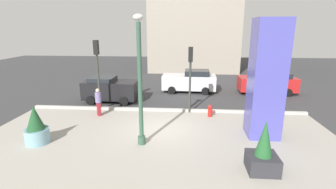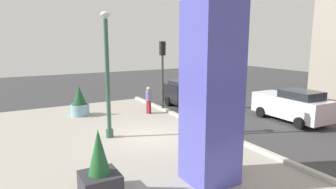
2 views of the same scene
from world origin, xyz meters
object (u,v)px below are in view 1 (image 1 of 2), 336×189
at_px(lamp_post, 140,85).
at_px(pedestrian_crossing, 98,101).
at_px(pedestrian_by_curb, 95,89).
at_px(car_passing_lane, 268,83).
at_px(potted_plant_by_pillar, 263,153).
at_px(car_curb_east, 110,89).
at_px(fire_hydrant, 210,111).
at_px(potted_plant_near_left, 36,128).
at_px(art_pillar_blue, 266,80).
at_px(traffic_light_corner, 97,64).
at_px(car_curb_west, 190,81).
at_px(traffic_light_far_side, 190,69).

xyz_separation_m(lamp_post, pedestrian_crossing, (-3.35, 3.70, -1.91)).
height_order(pedestrian_by_curb, pedestrian_crossing, pedestrian_by_curb).
xyz_separation_m(lamp_post, car_passing_lane, (8.77, 10.10, -1.98)).
relative_size(potted_plant_by_pillar, car_curb_east, 0.52).
bearing_deg(fire_hydrant, pedestrian_crossing, -177.09).
height_order(lamp_post, potted_plant_near_left, lamp_post).
distance_m(art_pillar_blue, traffic_light_corner, 10.20).
bearing_deg(car_curb_west, car_curb_east, -150.33).
xyz_separation_m(art_pillar_blue, car_curb_east, (-9.47, 5.31, -1.95)).
bearing_deg(pedestrian_by_curb, potted_plant_by_pillar, -41.71).
xyz_separation_m(fire_hydrant, traffic_light_far_side, (-1.27, 0.74, 2.48)).
xyz_separation_m(potted_plant_by_pillar, car_passing_lane, (3.74, 12.04, 0.14)).
distance_m(car_passing_lane, car_curb_west, 6.44).
distance_m(traffic_light_far_side, pedestrian_by_curb, 7.36).
distance_m(traffic_light_corner, pedestrian_crossing, 2.46).
relative_size(car_curb_east, pedestrian_by_curb, 2.22).
bearing_deg(traffic_light_corner, pedestrian_by_curb, 117.68).
bearing_deg(potted_plant_by_pillar, car_curb_west, 102.61).
relative_size(art_pillar_blue, traffic_light_far_side, 1.38).
distance_m(lamp_post, traffic_light_far_side, 5.31).
xyz_separation_m(potted_plant_by_pillar, traffic_light_far_side, (-2.75, 6.73, 2.09)).
bearing_deg(car_curb_east, lamp_post, -62.47).
relative_size(fire_hydrant, pedestrian_crossing, 0.43).
height_order(art_pillar_blue, traffic_light_corner, art_pillar_blue).
distance_m(potted_plant_near_left, traffic_light_far_side, 9.09).
xyz_separation_m(potted_plant_near_left, traffic_light_far_side, (7.26, 5.06, 2.07)).
bearing_deg(pedestrian_crossing, potted_plant_by_pillar, -33.93).
distance_m(art_pillar_blue, potted_plant_near_left, 11.25).
distance_m(potted_plant_near_left, pedestrian_by_curb, 6.93).
bearing_deg(fire_hydrant, car_curb_west, 101.29).
relative_size(potted_plant_near_left, car_curb_east, 0.47).
distance_m(car_passing_lane, pedestrian_by_curb, 13.81).
bearing_deg(traffic_light_far_side, potted_plant_by_pillar, -67.77).
xyz_separation_m(traffic_light_far_side, car_curb_east, (-5.82, 2.00, -1.90)).
distance_m(potted_plant_near_left, fire_hydrant, 9.56).
distance_m(lamp_post, potted_plant_near_left, 5.41).
height_order(potted_plant_by_pillar, car_curb_east, potted_plant_by_pillar).
height_order(art_pillar_blue, car_curb_east, art_pillar_blue).
distance_m(traffic_light_far_side, car_curb_east, 6.44).
bearing_deg(potted_plant_near_left, art_pillar_blue, 9.17).
bearing_deg(car_passing_lane, car_curb_west, 179.67).
relative_size(fire_hydrant, car_passing_lane, 0.16).
xyz_separation_m(traffic_light_corner, car_passing_lane, (12.45, 5.21, -2.20)).
xyz_separation_m(lamp_post, potted_plant_near_left, (-4.98, -0.27, -2.10)).
bearing_deg(fire_hydrant, car_curb_east, 158.80).
bearing_deg(traffic_light_corner, potted_plant_by_pillar, -38.11).
height_order(fire_hydrant, car_curb_west, car_curb_west).
relative_size(lamp_post, pedestrian_by_curb, 3.35).
distance_m(fire_hydrant, car_passing_lane, 8.01).
relative_size(car_passing_lane, pedestrian_crossing, 2.63).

